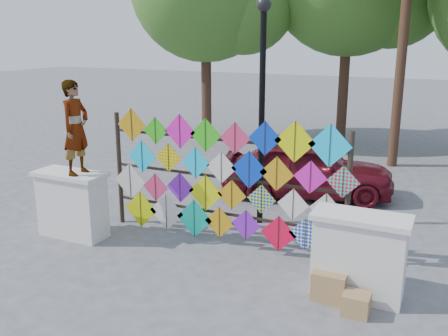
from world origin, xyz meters
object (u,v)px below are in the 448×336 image
at_px(kite_rack, 223,181).
at_px(sedan, 307,169).
at_px(lamppost, 262,92).
at_px(vendor_woman, 76,128).

bearing_deg(kite_rack, sedan, 79.34).
xyz_separation_m(kite_rack, lamppost, (0.24, 1.27, 1.48)).
bearing_deg(lamppost, kite_rack, -100.86).
height_order(kite_rack, sedan, kite_rack).
distance_m(kite_rack, vendor_woman, 2.85).
distance_m(vendor_woman, sedan, 5.53).
height_order(sedan, lamppost, lamppost).
bearing_deg(sedan, kite_rack, 153.01).
height_order(vendor_woman, sedan, vendor_woman).
distance_m(kite_rack, sedan, 3.47).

